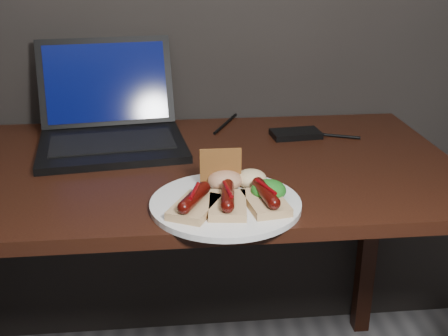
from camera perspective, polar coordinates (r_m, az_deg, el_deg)
name	(u,v)px	position (r m, az deg, el deg)	size (l,w,h in m)	color
desk	(162,198)	(1.36, -6.29, -3.02)	(1.40, 0.70, 0.75)	black
laptop	(110,123)	(1.48, -11.48, 4.49)	(0.40, 0.41, 0.25)	black
hard_drive	(296,134)	(1.52, 7.30, 3.46)	(0.13, 0.07, 0.02)	black
desk_cables	(152,140)	(1.48, -7.36, 2.89)	(1.08, 0.42, 0.01)	black
plate	(226,204)	(1.11, 0.16, -3.66)	(0.30, 0.30, 0.01)	white
bread_sausage_left	(195,203)	(1.06, -3.01, -3.55)	(0.11, 0.13, 0.04)	#E3C085
bread_sausage_center	(228,201)	(1.06, 0.37, -3.36)	(0.08, 0.12, 0.04)	#E3C085
bread_sausage_right	(266,198)	(1.08, 4.24, -3.09)	(0.09, 0.12, 0.04)	#E3C085
crispbread	(221,168)	(1.15, -0.34, -0.04)	(0.09, 0.01, 0.09)	#9D5E2B
salad_greens	(268,190)	(1.11, 4.54, -2.26)	(0.07, 0.07, 0.04)	#165110
salsa_mound	(225,180)	(1.15, 0.10, -1.25)	(0.07, 0.07, 0.04)	maroon
coleslaw_mound	(251,178)	(1.16, 2.77, -1.05)	(0.06, 0.06, 0.04)	beige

